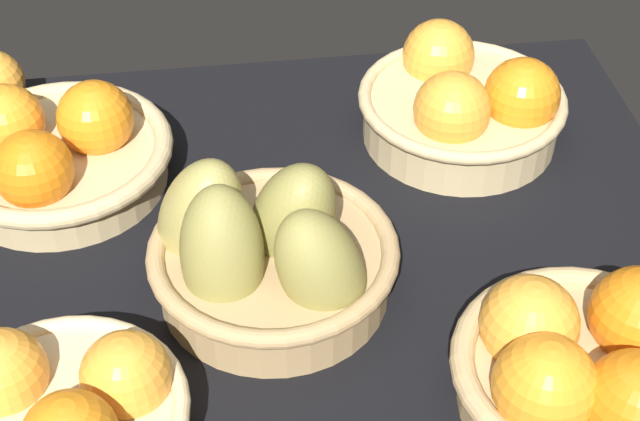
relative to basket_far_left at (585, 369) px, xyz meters
The scene contains 6 objects.
market_tray 30.34cm from the basket_far_left, 42.86° to the right, with size 84.00×72.00×3.00cm, color black.
basket_far_left is the anchor object (origin of this frame).
basket_near_right 57.12cm from the basket_far_left, 38.42° to the right, with size 23.99×23.99×10.84cm.
basket_center_pears 29.50cm from the basket_far_left, 34.27° to the right, with size 24.33×23.16×15.46cm.
basket_near_left 38.02cm from the basket_far_left, 89.05° to the right, with size 22.92×22.92×10.98cm.
basket_far_right 41.82cm from the basket_far_left, ahead, with size 20.42×20.42×10.08cm.
Camera 1 is at (6.29, 67.75, 69.48)cm, focal length 54.82 mm.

